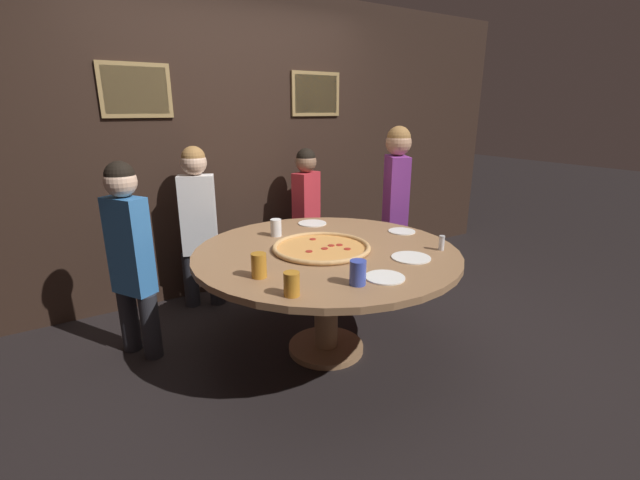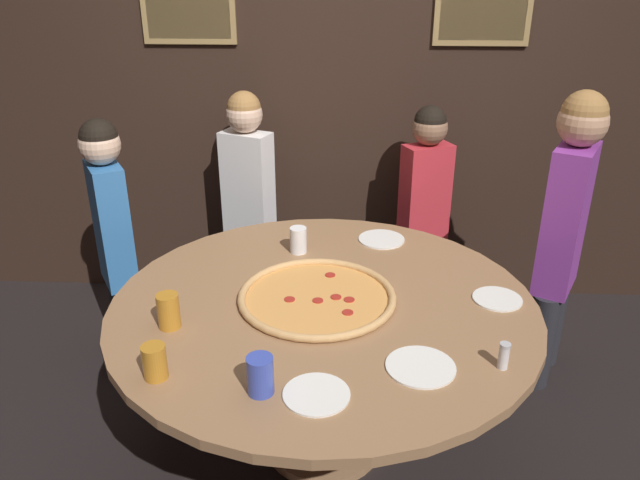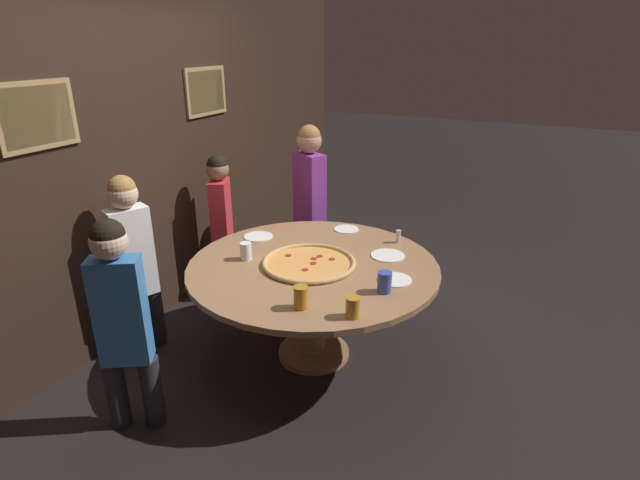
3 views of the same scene
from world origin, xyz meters
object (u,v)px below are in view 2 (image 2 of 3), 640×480
Objects in this scene: diner_far_left at (113,230)px; white_plate_far_back at (381,239)px; condiment_shaker at (504,356)px; drink_cup_far_left at (260,375)px; giant_pizza at (317,297)px; diner_side_right at (564,226)px; diner_side_left at (424,202)px; drink_cup_front_edge at (155,362)px; diner_far_right at (248,193)px; white_plate_left_side at (497,299)px; white_plate_beside_cup at (318,394)px; dining_table at (324,327)px; white_plate_near_front at (421,367)px; drink_cup_beside_pizza at (169,311)px; drink_cup_near_right at (298,240)px.

white_plate_far_back is at bearing -122.60° from diner_far_left.
condiment_shaker is 2.01m from diner_far_left.
condiment_shaker is (0.80, 0.16, -0.02)m from drink_cup_far_left.
giant_pizza is 0.43× the size of diner_side_right.
diner_side_left is 1.69m from diner_far_left.
drink_cup_front_edge is 1.25× the size of condiment_shaker.
diner_far_right is (-1.10, 1.58, -0.03)m from condiment_shaker.
drink_cup_far_left is 0.59× the size of white_plate_far_back.
drink_cup_front_edge is 0.09× the size of diner_far_right.
white_plate_beside_cup is (-0.70, -0.63, 0.00)m from white_plate_left_side.
diner_far_right is at bearing 112.25° from dining_table.
giant_pizza is 5.29× the size of drink_cup_front_edge.
dining_table is 0.67m from white_plate_far_back.
white_plate_far_back is 0.61m from diner_side_left.
diner_far_left reaches higher than white_plate_near_front.
giant_pizza is at bearing 133.65° from diner_far_right.
diner_far_right reaches higher than drink_cup_beside_pizza.
drink_cup_beside_pizza is 0.57× the size of white_plate_near_front.
diner_far_right is (-1.01, 0.02, 0.04)m from diner_side_left.
white_plate_far_back is (0.26, 0.61, 0.12)m from dining_table.
drink_cup_front_edge is 0.51× the size of white_plate_near_front.
drink_cup_beside_pizza reaches higher than dining_table.
diner_side_right is (1.12, 1.17, 0.10)m from white_plate_beside_cup.
condiment_shaker reaches higher than giant_pizza.
drink_cup_near_right is 1.00m from white_plate_near_front.
drink_cup_front_edge is at bearing 172.53° from white_plate_beside_cup.
white_plate_near_front is at bearing 16.07° from drink_cup_far_left.
drink_cup_far_left is 0.61× the size of white_plate_beside_cup.
drink_cup_far_left reaches higher than drink_cup_near_right.
drink_cup_beside_pizza is at bearing -179.44° from diner_far_left.
dining_table is at bearing 90.49° from white_plate_beside_cup.
white_plate_far_back is 0.94× the size of white_plate_near_front.
drink_cup_front_edge is (-0.36, 0.06, -0.01)m from drink_cup_far_left.
drink_cup_beside_pizza reaches higher than giant_pizza.
drink_cup_beside_pizza reaches higher than drink_cup_far_left.
giant_pizza is 0.58m from white_plate_near_front.
white_plate_left_side is (0.70, 0.05, 0.12)m from dining_table.
drink_cup_far_left is at bearing -43.11° from drink_cup_beside_pizza.
drink_cup_far_left is at bearing -104.40° from giant_pizza.
white_plate_near_front is at bearing -85.19° from white_plate_far_back.
giant_pizza is 6.62× the size of condiment_shaker.
drink_cup_near_right is at bearing 87.63° from drink_cup_far_left.
giant_pizza is at bearing -76.01° from drink_cup_near_right.
giant_pizza reaches higher than white_plate_left_side.
diner_side_left reaches higher than giant_pizza.
condiment_shaker reaches higher than white_plate_left_side.
dining_table is 12.67× the size of drink_cup_beside_pizza.
dining_table is at bearing 43.62° from drink_cup_front_edge.
drink_cup_front_edge is at bearing 32.80° from diner_side_left.
diner_far_left is at bearing 178.16° from white_plate_far_back.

